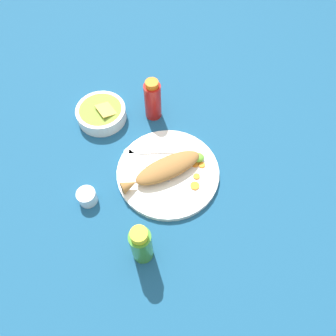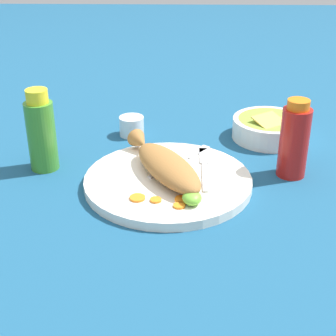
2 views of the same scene
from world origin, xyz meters
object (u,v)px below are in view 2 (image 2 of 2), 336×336
fried_fish (165,165)px  salt_cup (132,127)px  fork_far (204,166)px  guacamole_bowl (270,127)px  hot_sauce_bottle_red (294,140)px  main_plate (168,181)px  hot_sauce_bottle_green (41,133)px  fork_near (184,159)px

fried_fish → salt_cup: 0.25m
salt_cup → fork_far: bearing=39.9°
fork_far → guacamole_bowl: size_ratio=1.09×
salt_cup → fried_fish: bearing=20.2°
hot_sauce_bottle_red → salt_cup: hot_sauce_bottle_red is taller
guacamole_bowl → hot_sauce_bottle_red: bearing=5.1°
salt_cup → main_plate: bearing=20.6°
main_plate → hot_sauce_bottle_red: size_ratio=2.04×
hot_sauce_bottle_green → salt_cup: (-0.17, 0.16, -0.06)m
hot_sauce_bottle_red → guacamole_bowl: bearing=-174.9°
hot_sauce_bottle_green → fork_far: bearing=86.3°
main_plate → guacamole_bowl: guacamole_bowl is taller
main_plate → fried_fish: fried_fish is taller
hot_sauce_bottle_green → guacamole_bowl: size_ratio=0.99×
hot_sauce_bottle_red → guacamole_bowl: 0.19m
guacamole_bowl → fork_far: bearing=-40.6°
hot_sauce_bottle_green → salt_cup: size_ratio=2.94×
fork_near → fork_far: same height
fork_far → fried_fish: bearing=116.5°
hot_sauce_bottle_green → guacamole_bowl: (-0.16, 0.48, -0.05)m
fried_fish → fork_far: 0.09m
fork_far → hot_sauce_bottle_red: size_ratio=1.17×
fork_near → hot_sauce_bottle_green: 0.29m
hot_sauce_bottle_green → fork_near: bearing=91.5°
fried_fish → fork_near: 0.08m
main_plate → fork_near: bearing=158.2°
fried_fish → hot_sauce_bottle_green: (-0.06, -0.25, 0.04)m
fried_fish → guacamole_bowl: size_ratio=1.53×
fork_far → guacamole_bowl: 0.24m
guacamole_bowl → fork_near: bearing=-51.9°
fork_far → hot_sauce_bottle_green: hot_sauce_bottle_green is taller
fork_far → guacamole_bowl: (-0.18, 0.16, 0.01)m
fried_fish → fork_near: bearing=123.3°
fried_fish → guacamole_bowl: fried_fish is taller
hot_sauce_bottle_green → guacamole_bowl: hot_sauce_bottle_green is taller
fork_far → hot_sauce_bottle_green: bearing=87.1°
main_plate → salt_cup: 0.26m
fried_fish → guacamole_bowl: (-0.22, 0.23, -0.01)m
fork_far → guacamole_bowl: bearing=-39.8°
hot_sauce_bottle_red → fork_far: bearing=-88.8°
fried_fish → fork_far: fried_fish is taller
hot_sauce_bottle_red → hot_sauce_bottle_green: (-0.02, -0.50, 0.00)m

